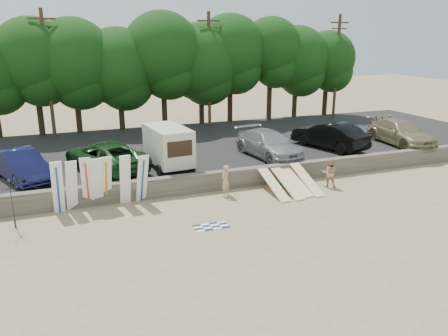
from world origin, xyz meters
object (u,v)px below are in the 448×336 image
(car_2, at_px, (269,144))
(car_4, at_px, (401,133))
(cooler, at_px, (281,184))
(beach_umbrella, at_px, (14,203))
(beachgoer_b, at_px, (329,173))
(box_trailer, at_px, (168,145))
(car_0, at_px, (21,165))
(beachgoer_a, at_px, (225,181))
(car_1, at_px, (105,156))
(car_3, at_px, (329,135))

(car_2, distance_m, car_4, 9.96)
(cooler, relative_size, beach_umbrella, 0.15)
(beachgoer_b, distance_m, cooler, 2.66)
(beachgoer_b, relative_size, cooler, 4.20)
(box_trailer, xyz_separation_m, car_0, (-7.60, 0.54, -0.52))
(box_trailer, height_order, car_0, box_trailer)
(box_trailer, relative_size, beachgoer_b, 2.40)
(car_2, distance_m, cooler, 3.91)
(car_4, distance_m, beachgoer_a, 14.70)
(car_1, distance_m, beachgoer_b, 12.27)
(cooler, bearing_deg, car_1, 152.18)
(car_2, bearing_deg, beachgoer_a, -145.29)
(cooler, bearing_deg, car_0, 160.91)
(box_trailer, bearing_deg, beachgoer_a, -67.13)
(box_trailer, relative_size, car_4, 0.68)
(cooler, bearing_deg, box_trailer, 145.37)
(car_0, xyz_separation_m, cooler, (12.94, -3.94, -1.32))
(car_1, relative_size, car_2, 1.06)
(car_3, bearing_deg, car_2, -11.30)
(car_1, relative_size, beachgoer_a, 3.58)
(car_1, xyz_separation_m, beachgoer_a, (5.40, -4.45, -0.70))
(car_1, height_order, beachgoer_b, car_1)
(beachgoer_a, distance_m, cooler, 3.39)
(car_4, xyz_separation_m, beach_umbrella, (-23.94, -4.04, -0.39))
(beachgoer_b, bearing_deg, cooler, 4.48)
(car_2, distance_m, beachgoer_a, 5.78)
(car_3, relative_size, cooler, 13.92)
(car_1, xyz_separation_m, car_2, (9.70, -0.65, -0.01))
(beach_umbrella, bearing_deg, cooler, 3.35)
(car_2, relative_size, beachgoer_b, 3.41)
(car_1, bearing_deg, cooler, 131.83)
(car_1, relative_size, beachgoer_b, 3.63)
(car_0, height_order, car_4, car_4)
(beachgoer_b, bearing_deg, box_trailer, -3.85)
(car_4, relative_size, cooler, 14.79)
(beachgoer_b, xyz_separation_m, beach_umbrella, (-15.42, 0.15, 0.33))
(car_1, height_order, car_3, car_3)
(car_2, xyz_separation_m, car_4, (9.95, -0.26, 0.02))
(car_4, xyz_separation_m, cooler, (-10.93, -3.28, -1.36))
(car_0, relative_size, car_2, 0.87)
(beachgoer_a, height_order, cooler, beachgoer_a)
(car_2, xyz_separation_m, beach_umbrella, (-13.98, -4.30, -0.36))
(beachgoer_b, relative_size, beach_umbrella, 0.64)
(car_1, height_order, car_4, car_4)
(car_3, xyz_separation_m, beachgoer_b, (-3.27, -4.97, -0.77))
(car_0, relative_size, car_1, 0.82)
(beach_umbrella, bearing_deg, car_3, 14.44)
(beach_umbrella, bearing_deg, car_1, 49.13)
(car_3, bearing_deg, beachgoer_b, 39.13)
(car_0, bearing_deg, car_3, -22.73)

